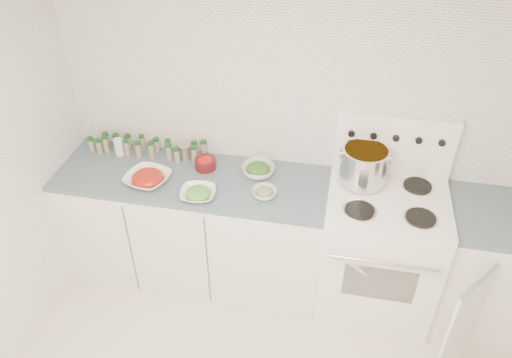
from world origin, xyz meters
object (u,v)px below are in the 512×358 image
object	(u,v)px
stove	(379,247)
bowl_snowpea	(198,193)
bowl_tomato	(148,178)
stock_pot	(364,164)

from	to	relation	value
stove	bowl_snowpea	size ratio (longest dim) A/B	5.48
bowl_tomato	bowl_snowpea	size ratio (longest dim) A/B	1.37
stove	stock_pot	distance (m)	0.62
stove	stock_pot	size ratio (longest dim) A/B	4.17
stove	bowl_tomato	world-z (taller)	stove
stock_pot	bowl_tomato	world-z (taller)	stock_pot
stove	bowl_snowpea	distance (m)	1.29
stove	stock_pot	world-z (taller)	stove
stove	bowl_tomato	xyz separation A→B (m)	(-1.56, -0.12, 0.44)
bowl_snowpea	stove	bearing A→B (deg)	9.47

